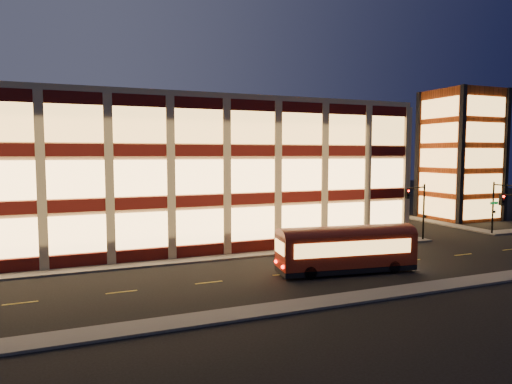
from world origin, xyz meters
name	(u,v)px	position (x,y,z in m)	size (l,w,h in m)	color
ground	(212,262)	(0.00, 0.00, 0.00)	(200.00, 200.00, 0.00)	black
sidewalk_office_south	(174,261)	(-3.00, 1.00, 0.07)	(54.00, 2.00, 0.15)	#514F4C
sidewalk_office_east	(336,220)	(23.00, 17.00, 0.07)	(2.00, 30.00, 0.15)	#514F4C
sidewalk_tower_west	(400,216)	(34.00, 17.00, 0.07)	(2.00, 30.00, 0.15)	#514F4C
sidewalk_near	(275,309)	(0.00, -13.00, 0.07)	(100.00, 2.00, 0.15)	#514F4C
office_building	(145,170)	(-2.91, 16.91, 7.25)	(50.45, 30.45, 14.50)	tan
stair_tower	(460,155)	(39.95, 11.95, 8.99)	(8.60, 8.60, 18.00)	#8C3814
traffic_signal_far	(418,203)	(22.21, 0.24, 4.11)	(3.79, 1.87, 6.00)	black
traffic_signal_right	(504,200)	(33.50, -0.62, 4.10)	(1.20, 4.37, 6.00)	black
trolley_bus	(346,247)	(8.64, -7.25, 2.01)	(10.99, 4.08, 3.64)	maroon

